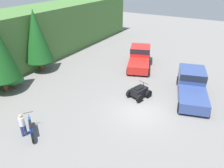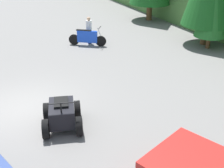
% 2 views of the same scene
% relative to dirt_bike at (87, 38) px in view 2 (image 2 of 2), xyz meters
% --- Properties ---
extents(ground_plane, '(80.00, 80.00, 0.00)m').
position_rel_dirt_bike_xyz_m(ground_plane, '(5.95, -5.20, -0.50)').
color(ground_plane, slate).
extents(tree_mid_right, '(1.85, 1.85, 4.21)m').
position_rel_dirt_bike_xyz_m(tree_mid_right, '(3.69, 6.35, 1.97)').
color(tree_mid_right, brown).
rests_on(tree_mid_right, ground_plane).
extents(dirt_bike, '(1.51, 1.94, 1.21)m').
position_rel_dirt_bike_xyz_m(dirt_bike, '(0.00, 0.00, 0.00)').
color(dirt_bike, black).
rests_on(dirt_bike, ground_plane).
extents(quad_atv, '(2.14, 1.84, 1.26)m').
position_rel_dirt_bike_xyz_m(quad_atv, '(7.90, -4.24, 0.01)').
color(quad_atv, black).
rests_on(quad_atv, ground_plane).
extents(rider_person, '(0.46, 0.46, 1.68)m').
position_rel_dirt_bike_xyz_m(rider_person, '(-0.36, 0.27, 0.41)').
color(rider_person, navy).
rests_on(rider_person, ground_plane).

